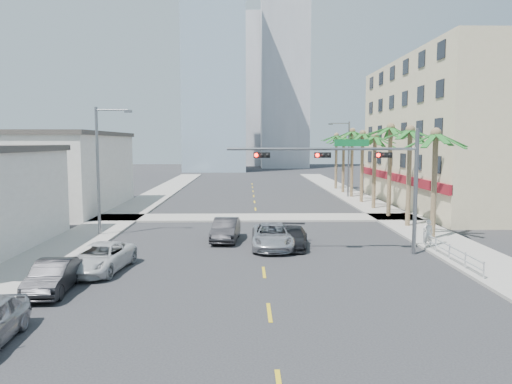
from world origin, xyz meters
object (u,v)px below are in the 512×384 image
at_px(car_parked_mid, 53,277).
at_px(pedestrian, 428,233).
at_px(car_lane_left, 226,230).
at_px(car_parked_far, 100,258).
at_px(car_lane_center, 272,236).
at_px(car_lane_right, 293,238).
at_px(traffic_signal_mast, 361,169).

xyz_separation_m(car_parked_mid, pedestrian, (19.70, 8.50, 0.30)).
xyz_separation_m(car_lane_left, pedestrian, (12.58, -2.89, 0.25)).
relative_size(car_parked_far, car_lane_center, 0.93).
bearing_deg(car_lane_left, car_lane_center, -33.70).
xyz_separation_m(car_parked_mid, car_lane_left, (7.12, 11.39, 0.05)).
bearing_deg(car_lane_left, car_lane_right, -23.49).
relative_size(car_parked_mid, car_lane_left, 0.94).
height_order(car_lane_left, car_lane_right, car_lane_left).
height_order(car_parked_mid, car_lane_right, car_parked_mid).
relative_size(car_parked_far, pedestrian, 3.00).
xyz_separation_m(car_lane_left, car_lane_center, (3.01, -2.37, 0.01)).
bearing_deg(traffic_signal_mast, car_lane_right, 152.61).
xyz_separation_m(car_parked_mid, car_parked_far, (1.04, 3.56, 0.01)).
distance_m(car_parked_far, car_lane_left, 9.91).
distance_m(car_parked_mid, car_parked_far, 3.71).
bearing_deg(car_lane_left, car_parked_far, -123.24).
distance_m(traffic_signal_mast, pedestrian, 6.22).
bearing_deg(car_parked_mid, car_lane_center, 38.20).
bearing_deg(car_parked_far, pedestrian, 22.27).
xyz_separation_m(traffic_signal_mast, car_parked_far, (-14.15, -3.58, -4.35)).
height_order(traffic_signal_mast, car_lane_center, traffic_signal_mast).
xyz_separation_m(car_lane_center, pedestrian, (9.57, -0.52, 0.24)).
height_order(traffic_signal_mast, pedestrian, traffic_signal_mast).
bearing_deg(traffic_signal_mast, pedestrian, 16.67).
bearing_deg(pedestrian, car_parked_mid, 27.07).
distance_m(car_parked_mid, car_lane_center, 13.56).
relative_size(traffic_signal_mast, car_lane_center, 2.03).
distance_m(car_parked_far, pedestrian, 19.31).
relative_size(traffic_signal_mast, pedestrian, 6.53).
bearing_deg(car_lane_right, car_parked_far, -144.61).
bearing_deg(car_lane_left, pedestrian, -8.35).
distance_m(car_parked_mid, pedestrian, 21.46).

